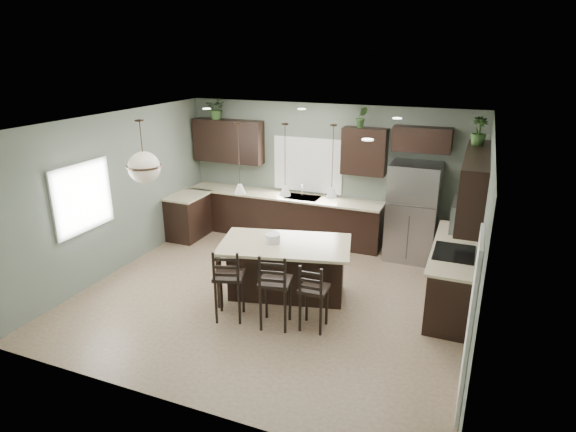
# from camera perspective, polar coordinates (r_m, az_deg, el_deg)

# --- Properties ---
(ground) EXTENTS (6.00, 6.00, 0.00)m
(ground) POSITION_cam_1_polar(r_m,az_deg,el_deg) (7.97, -1.77, -9.32)
(ground) COLOR #9E8466
(ground) RESTS_ON ground
(pantry_door) EXTENTS (0.04, 0.82, 2.04)m
(pantry_door) POSITION_cam_1_polar(r_m,az_deg,el_deg) (5.59, 20.73, -12.00)
(pantry_door) COLOR white
(pantry_door) RESTS_ON ground
(window_back) EXTENTS (1.35, 0.02, 1.00)m
(window_back) POSITION_cam_1_polar(r_m,az_deg,el_deg) (9.96, 2.37, 6.08)
(window_back) COLOR white
(window_back) RESTS_ON room_shell
(window_left) EXTENTS (0.02, 1.10, 1.00)m
(window_left) POSITION_cam_1_polar(r_m,az_deg,el_deg) (8.39, -23.24, 2.03)
(window_left) COLOR white
(window_left) RESTS_ON room_shell
(left_return_cabs) EXTENTS (0.60, 0.90, 0.90)m
(left_return_cabs) POSITION_cam_1_polar(r_m,az_deg,el_deg) (10.37, -11.74, -0.09)
(left_return_cabs) COLOR black
(left_return_cabs) RESTS_ON ground
(left_return_countertop) EXTENTS (0.66, 0.96, 0.04)m
(left_return_countertop) POSITION_cam_1_polar(r_m,az_deg,el_deg) (10.22, -11.82, 2.38)
(left_return_countertop) COLOR #C3B894
(left_return_countertop) RESTS_ON left_return_cabs
(back_lower_cabs) EXTENTS (4.20, 0.60, 0.90)m
(back_lower_cabs) POSITION_cam_1_polar(r_m,az_deg,el_deg) (10.16, -0.65, -0.09)
(back_lower_cabs) COLOR black
(back_lower_cabs) RESTS_ON ground
(back_countertop) EXTENTS (4.20, 0.66, 0.04)m
(back_countertop) POSITION_cam_1_polar(r_m,az_deg,el_deg) (10.00, -0.70, 2.42)
(back_countertop) COLOR #C3B894
(back_countertop) RESTS_ON back_lower_cabs
(sink_inset) EXTENTS (0.70, 0.45, 0.01)m
(sink_inset) POSITION_cam_1_polar(r_m,az_deg,el_deg) (9.84, 1.72, 2.22)
(sink_inset) COLOR gray
(sink_inset) RESTS_ON back_countertop
(faucet) EXTENTS (0.02, 0.02, 0.28)m
(faucet) POSITION_cam_1_polar(r_m,az_deg,el_deg) (9.77, 1.67, 2.99)
(faucet) COLOR silver
(faucet) RESTS_ON back_countertop
(back_upper_left) EXTENTS (1.55, 0.34, 0.90)m
(back_upper_left) POSITION_cam_1_polar(r_m,az_deg,el_deg) (10.44, -7.08, 8.81)
(back_upper_left) COLOR black
(back_upper_left) RESTS_ON room_shell
(back_upper_right) EXTENTS (0.85, 0.34, 0.90)m
(back_upper_right) POSITION_cam_1_polar(r_m,az_deg,el_deg) (9.40, 9.04, 7.57)
(back_upper_right) COLOR black
(back_upper_right) RESTS_ON room_shell
(fridge_header) EXTENTS (1.05, 0.34, 0.45)m
(fridge_header) POSITION_cam_1_polar(r_m,az_deg,el_deg) (9.17, 15.60, 8.74)
(fridge_header) COLOR black
(fridge_header) RESTS_ON room_shell
(right_lower_cabs) EXTENTS (0.60, 2.35, 0.90)m
(right_lower_cabs) POSITION_cam_1_polar(r_m,az_deg,el_deg) (8.01, 18.98, -6.67)
(right_lower_cabs) COLOR black
(right_lower_cabs) RESTS_ON ground
(right_countertop) EXTENTS (0.66, 2.35, 0.04)m
(right_countertop) POSITION_cam_1_polar(r_m,az_deg,el_deg) (7.83, 19.20, -3.54)
(right_countertop) COLOR #C3B894
(right_countertop) RESTS_ON right_lower_cabs
(cooktop) EXTENTS (0.58, 0.75, 0.02)m
(cooktop) POSITION_cam_1_polar(r_m,az_deg,el_deg) (7.56, 19.09, -4.12)
(cooktop) COLOR black
(cooktop) RESTS_ON right_countertop
(wall_oven_front) EXTENTS (0.01, 0.72, 0.60)m
(wall_oven_front) POSITION_cam_1_polar(r_m,az_deg,el_deg) (7.78, 16.59, -7.21)
(wall_oven_front) COLOR gray
(wall_oven_front) RESTS_ON right_lower_cabs
(right_upper_cabs) EXTENTS (0.34, 2.35, 0.90)m
(right_upper_cabs) POSITION_cam_1_polar(r_m,az_deg,el_deg) (7.51, 21.19, 3.60)
(right_upper_cabs) COLOR black
(right_upper_cabs) RESTS_ON room_shell
(microwave) EXTENTS (0.40, 0.75, 0.40)m
(microwave) POSITION_cam_1_polar(r_m,az_deg,el_deg) (7.36, 20.37, 0.12)
(microwave) COLOR gray
(microwave) RESTS_ON right_upper_cabs
(refrigerator) EXTENTS (0.90, 0.74, 1.85)m
(refrigerator) POSITION_cam_1_polar(r_m,az_deg,el_deg) (9.27, 14.53, 0.45)
(refrigerator) COLOR #93929A
(refrigerator) RESTS_ON ground
(kitchen_island) EXTENTS (2.24, 1.59, 0.92)m
(kitchen_island) POSITION_cam_1_polar(r_m,az_deg,el_deg) (7.73, -0.33, -6.42)
(kitchen_island) COLOR black
(kitchen_island) RESTS_ON ground
(serving_dish) EXTENTS (0.24, 0.24, 0.14)m
(serving_dish) POSITION_cam_1_polar(r_m,az_deg,el_deg) (7.54, -1.84, -2.67)
(serving_dish) COLOR silver
(serving_dish) RESTS_ON kitchen_island
(bar_stool_left) EXTENTS (0.53, 0.53, 1.14)m
(bar_stool_left) POSITION_cam_1_polar(r_m,az_deg,el_deg) (7.13, -6.98, -7.93)
(bar_stool_left) COLOR black
(bar_stool_left) RESTS_ON ground
(bar_stool_center) EXTENTS (0.51, 0.51, 1.16)m
(bar_stool_center) POSITION_cam_1_polar(r_m,az_deg,el_deg) (6.89, -1.51, -8.69)
(bar_stool_center) COLOR black
(bar_stool_center) RESTS_ON ground
(bar_stool_right) EXTENTS (0.39, 0.39, 1.03)m
(bar_stool_right) POSITION_cam_1_polar(r_m,az_deg,el_deg) (6.87, 3.07, -9.42)
(bar_stool_right) COLOR black
(bar_stool_right) RESTS_ON ground
(pendant_left) EXTENTS (0.17, 0.17, 1.10)m
(pendant_left) POSITION_cam_1_polar(r_m,az_deg,el_deg) (7.28, -5.85, 6.77)
(pendant_left) COLOR white
(pendant_left) RESTS_ON room_shell
(pendant_center) EXTENTS (0.17, 0.17, 1.10)m
(pendant_center) POSITION_cam_1_polar(r_m,az_deg,el_deg) (7.14, -0.35, 6.63)
(pendant_center) COLOR white
(pendant_center) RESTS_ON room_shell
(pendant_right) EXTENTS (0.17, 0.17, 1.10)m
(pendant_right) POSITION_cam_1_polar(r_m,az_deg,el_deg) (7.07, 5.30, 6.43)
(pendant_right) COLOR silver
(pendant_right) RESTS_ON room_shell
(chandelier) EXTENTS (0.54, 0.54, 1.00)m
(chandelier) POSITION_cam_1_polar(r_m,az_deg,el_deg) (7.83, -16.86, 7.30)
(chandelier) COLOR beige
(chandelier) RESTS_ON room_shell
(plant_back_left) EXTENTS (0.43, 0.38, 0.46)m
(plant_back_left) POSITION_cam_1_polar(r_m,az_deg,el_deg) (10.43, -8.46, 12.51)
(plant_back_left) COLOR #2D4C21
(plant_back_left) RESTS_ON back_upper_left
(plant_back_right) EXTENTS (0.27, 0.24, 0.39)m
(plant_back_right) POSITION_cam_1_polar(r_m,az_deg,el_deg) (9.28, 8.73, 11.50)
(plant_back_right) COLOR #305324
(plant_back_right) RESTS_ON back_upper_right
(plant_right_wall) EXTENTS (0.31, 0.31, 0.43)m
(plant_right_wall) POSITION_cam_1_polar(r_m,az_deg,el_deg) (8.01, 21.70, 9.33)
(plant_right_wall) COLOR #2D4D21
(plant_right_wall) RESTS_ON right_upper_cabs
(room_shell) EXTENTS (6.00, 6.00, 6.00)m
(room_shell) POSITION_cam_1_polar(r_m,az_deg,el_deg) (7.31, -1.90, 2.47)
(room_shell) COLOR #5D6A5C
(room_shell) RESTS_ON ground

